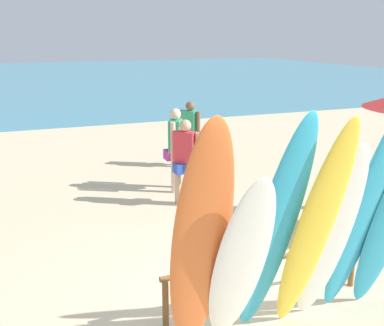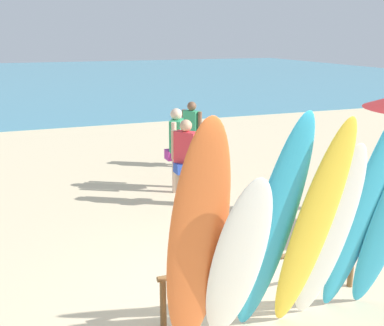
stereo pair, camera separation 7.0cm
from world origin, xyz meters
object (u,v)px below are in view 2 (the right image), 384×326
surfboard_rack (265,268)px  surfboard_teal_2 (271,233)px  beachgoer_by_water (192,130)px  surfboard_orange_0 (197,244)px  beachgoer_near_rack (176,144)px  beach_chair_red (348,190)px  surfboard_yellow_3 (311,232)px  surfboard_white_4 (328,237)px  surfboard_white_1 (237,264)px  surfboard_teal_5 (364,211)px  beachgoer_photographing (186,156)px

surfboard_rack → surfboard_teal_2: surfboard_teal_2 is taller
beachgoer_by_water → surfboard_orange_0: bearing=131.3°
beachgoer_near_rack → beach_chair_red: beachgoer_near_rack is taller
surfboard_yellow_3 → beachgoer_near_rack: (0.43, 5.24, -0.26)m
beachgoer_by_water → beach_chair_red: size_ratio=1.90×
surfboard_rack → surfboard_white_4: surfboard_white_4 is taller
surfboard_rack → beach_chair_red: 3.56m
surfboard_white_1 → surfboard_teal_2: surfboard_teal_2 is taller
beachgoer_near_rack → beach_chair_red: 3.39m
surfboard_teal_5 → beachgoer_near_rack: size_ratio=1.64×
surfboard_teal_2 → beachgoer_photographing: bearing=76.4°
surfboard_white_1 → surfboard_yellow_3: surfboard_yellow_3 is taller
surfboard_white_1 → beachgoer_near_rack: bearing=76.7°
beachgoer_near_rack → surfboard_teal_2: bearing=-159.7°
surfboard_rack → beachgoer_by_water: 6.24m
beach_chair_red → surfboard_orange_0: bearing=-147.3°
surfboard_orange_0 → beach_chair_red: (3.97, 2.81, -0.82)m
surfboard_white_4 → beachgoer_photographing: bearing=91.4°
surfboard_orange_0 → beachgoer_by_water: surfboard_orange_0 is taller
beachgoer_photographing → surfboard_yellow_3: bearing=-45.3°
surfboard_yellow_3 → beachgoer_photographing: 4.37m
surfboard_teal_5 → beach_chair_red: bearing=47.4°
beachgoer_near_rack → beach_chair_red: (2.37, -2.36, -0.54)m
surfboard_teal_5 → beachgoer_by_water: surfboard_teal_5 is taller
beach_chair_red → beachgoer_photographing: bearing=147.2°
beachgoer_by_water → beachgoer_photographing: bearing=128.6°
surfboard_yellow_3 → beachgoer_by_water: size_ratio=1.64×
beachgoer_photographing → beach_chair_red: 2.94m
beachgoer_near_rack → beach_chair_red: size_ratio=2.04×
surfboard_teal_2 → surfboard_white_4: 0.72m
surfboard_teal_2 → beachgoer_near_rack: bearing=76.6°
surfboard_white_1 → surfboard_yellow_3: bearing=-6.0°
surfboard_rack → surfboard_teal_5: 1.32m
surfboard_teal_2 → beach_chair_red: (3.22, 2.83, -0.83)m
beachgoer_near_rack → surfboard_white_4: bearing=-152.1°
surfboard_white_4 → beachgoer_photographing: size_ratio=1.41×
surfboard_teal_5 → beachgoer_by_water: bearing=78.7°
surfboard_white_4 → beach_chair_red: surfboard_white_4 is taller
surfboard_white_1 → surfboard_yellow_3: 0.80m
surfboard_white_4 → beachgoer_by_water: size_ratio=1.45×
surfboard_teal_2 → surfboard_teal_5: size_ratio=0.96×
beachgoer_photographing → surfboard_teal_2: bearing=-50.8°
surfboard_rack → beachgoer_by_water: (1.41, 6.06, 0.42)m
surfboard_rack → surfboard_teal_5: (0.75, -0.68, 0.84)m
beach_chair_red → beachgoer_by_water: bearing=107.7°
surfboard_white_4 → beachgoer_by_water: bearing=82.5°
beachgoer_near_rack → surfboard_white_1: bearing=-163.4°
surfboard_white_1 → beachgoer_photographing: size_ratio=1.29×
surfboard_white_1 → surfboard_teal_5: (1.45, 0.00, 0.34)m
surfboard_rack → beach_chair_red: beach_chair_red is taller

